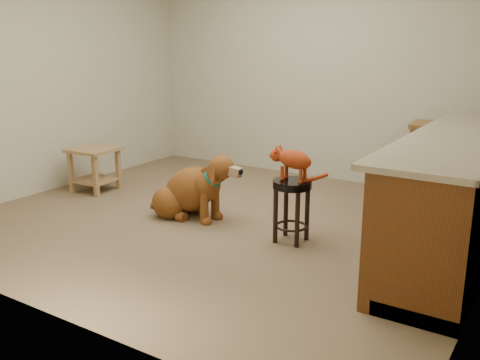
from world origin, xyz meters
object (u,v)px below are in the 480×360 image
Objects in this scene: side_table at (94,163)px; tabby_kitten at (292,160)px; wood_stool at (431,161)px; golden_retriever at (191,191)px; padded_stool at (292,198)px.

tabby_kitten is (2.53, -0.20, 0.38)m from side_table.
side_table is (-3.21, -1.61, -0.11)m from wood_stool.
tabby_kitten reaches higher than golden_retriever.
padded_stool is 1.07× the size of tabby_kitten.
wood_stool is at bearing 67.21° from tabby_kitten.
golden_retriever reaches higher than side_table.
tabby_kitten is at bearing -4.47° from side_table.
padded_stool is 0.48× the size of golden_retriever.
golden_retriever is 2.21× the size of tabby_kitten.
tabby_kitten is (-0.68, -1.80, 0.27)m from wood_stool.
side_table is 1.47m from golden_retriever.
golden_retriever is (-1.75, -1.76, -0.17)m from wood_stool.
wood_stool is 1.65× the size of tabby_kitten.
side_table is 0.46× the size of golden_retriever.
side_table is at bearing -153.41° from wood_stool.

